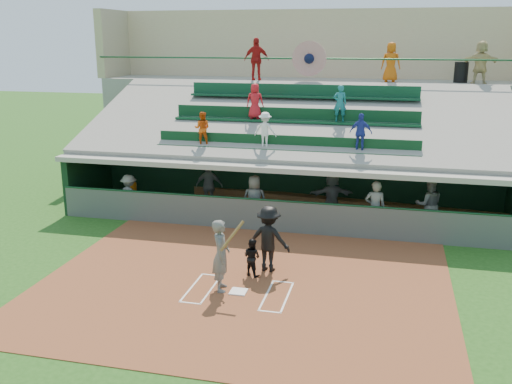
% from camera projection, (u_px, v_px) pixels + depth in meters
% --- Properties ---
extents(ground, '(100.00, 100.00, 0.00)m').
position_uv_depth(ground, '(238.00, 293.00, 14.97)').
color(ground, '#1F4C15').
rests_on(ground, ground).
extents(dirt_slab, '(11.00, 9.00, 0.02)m').
position_uv_depth(dirt_slab, '(243.00, 285.00, 15.43)').
color(dirt_slab, brown).
rests_on(dirt_slab, ground).
extents(home_plate, '(0.43, 0.43, 0.03)m').
position_uv_depth(home_plate, '(238.00, 292.00, 14.96)').
color(home_plate, white).
rests_on(home_plate, dirt_slab).
extents(batters_box_chalk, '(2.65, 1.85, 0.01)m').
position_uv_depth(batters_box_chalk, '(238.00, 292.00, 14.96)').
color(batters_box_chalk, silver).
rests_on(batters_box_chalk, dirt_slab).
extents(dugout_floor, '(16.00, 3.50, 0.04)m').
position_uv_depth(dugout_floor, '(285.00, 216.00, 21.30)').
color(dugout_floor, gray).
rests_on(dugout_floor, ground).
extents(concourse_slab, '(20.00, 3.00, 4.60)m').
position_uv_depth(concourse_slab, '(312.00, 129.00, 27.04)').
color(concourse_slab, gray).
rests_on(concourse_slab, ground).
extents(grandstand, '(20.40, 10.40, 7.80)m').
position_uv_depth(grandstand, '(302.00, 140.00, 24.25)').
color(grandstand, '#535853').
rests_on(grandstand, ground).
extents(batter_at_plate, '(0.94, 0.82, 1.95)m').
position_uv_depth(batter_at_plate, '(221.00, 255.00, 14.87)').
color(batter_at_plate, '#51534E').
rests_on(batter_at_plate, dirt_slab).
extents(catcher, '(0.64, 0.59, 1.08)m').
position_uv_depth(catcher, '(252.00, 257.00, 15.90)').
color(catcher, black).
rests_on(catcher, dirt_slab).
extents(home_umpire, '(1.31, 0.86, 1.90)m').
position_uv_depth(home_umpire, '(269.00, 239.00, 16.13)').
color(home_umpire, black).
rests_on(home_umpire, dirt_slab).
extents(dugout_bench, '(15.95, 2.46, 0.48)m').
position_uv_depth(dugout_bench, '(294.00, 200.00, 22.47)').
color(dugout_bench, '#8E5F33').
rests_on(dugout_bench, dugout_floor).
extents(white_table, '(0.88, 0.77, 0.64)m').
position_uv_depth(white_table, '(132.00, 202.00, 22.01)').
color(white_table, silver).
rests_on(white_table, dugout_floor).
extents(water_cooler, '(0.41, 0.41, 0.41)m').
position_uv_depth(water_cooler, '(131.00, 188.00, 21.94)').
color(water_cooler, orange).
rests_on(water_cooler, white_table).
extents(dugout_player_a, '(1.12, 0.76, 1.59)m').
position_uv_depth(dugout_player_a, '(129.00, 196.00, 21.03)').
color(dugout_player_a, '#5D605A').
rests_on(dugout_player_a, dugout_floor).
extents(dugout_player_b, '(1.10, 0.54, 1.81)m').
position_uv_depth(dugout_player_b, '(209.00, 186.00, 21.99)').
color(dugout_player_b, '#5F615C').
rests_on(dugout_player_b, dugout_floor).
extents(dugout_player_c, '(0.91, 0.63, 1.79)m').
position_uv_depth(dugout_player_c, '(255.00, 200.00, 20.12)').
color(dugout_player_c, '#525550').
rests_on(dugout_player_c, dugout_floor).
extents(dugout_player_d, '(1.67, 0.91, 1.72)m').
position_uv_depth(dugout_player_d, '(332.00, 196.00, 20.82)').
color(dugout_player_d, '#5E615B').
rests_on(dugout_player_d, dugout_floor).
extents(dugout_player_e, '(0.69, 0.46, 1.88)m').
position_uv_depth(dugout_player_e, '(375.00, 208.00, 18.99)').
color(dugout_player_e, '#61635E').
rests_on(dugout_player_e, dugout_floor).
extents(dugout_player_f, '(1.03, 0.86, 1.90)m').
position_uv_depth(dugout_player_f, '(429.00, 205.00, 19.36)').
color(dugout_player_f, '#5B5E59').
rests_on(dugout_player_f, dugout_floor).
extents(trash_bin, '(0.58, 0.58, 0.87)m').
position_uv_depth(trash_bin, '(461.00, 72.00, 24.55)').
color(trash_bin, black).
rests_on(trash_bin, concourse_slab).
extents(concourse_staff_a, '(1.15, 0.58, 1.89)m').
position_uv_depth(concourse_staff_a, '(257.00, 59.00, 25.32)').
color(concourse_staff_a, '#A91413').
rests_on(concourse_staff_a, concourse_slab).
extents(concourse_staff_b, '(0.85, 0.57, 1.70)m').
position_uv_depth(concourse_staff_b, '(391.00, 62.00, 24.72)').
color(concourse_staff_b, '#C3550B').
rests_on(concourse_staff_b, concourse_slab).
extents(concourse_staff_c, '(1.68, 0.66, 1.77)m').
position_uv_depth(concourse_staff_c, '(481.00, 62.00, 23.88)').
color(concourse_staff_c, tan).
rests_on(concourse_staff_c, concourse_slab).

